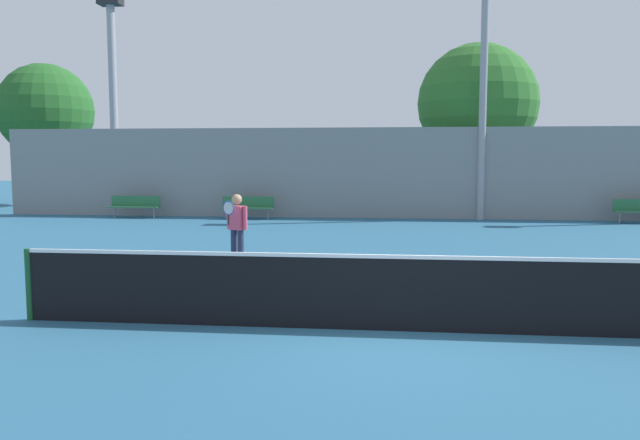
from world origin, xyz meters
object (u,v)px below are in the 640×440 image
object	(u,v)px
bench_courtside_far	(248,205)
bench_adjacent_court	(135,204)
tree_green_broad	(46,111)
tennis_net	(395,292)
tennis_player	(237,225)
tree_green_tall	(478,104)
light_pole_near_left	(483,82)
light_pole_center_back	(113,95)

from	to	relation	value
bench_courtside_far	bench_adjacent_court	world-z (taller)	same
tree_green_broad	bench_adjacent_court	bearing A→B (deg)	-39.69
bench_courtside_far	bench_adjacent_court	size ratio (longest dim) A/B	1.02
tennis_net	tennis_player	distance (m)	6.00
tennis_net	tree_green_tall	world-z (taller)	tree_green_tall
tennis_player	light_pole_near_left	size ratio (longest dim) A/B	0.18
bench_courtside_far	bench_adjacent_court	distance (m)	4.44
bench_adjacent_court	light_pole_center_back	world-z (taller)	light_pole_center_back
bench_adjacent_court	tennis_net	bearing A→B (deg)	-56.34
light_pole_near_left	tree_green_broad	xyz separation A→B (m)	(-19.84, 4.68, -0.56)
bench_adjacent_court	tree_green_broad	xyz separation A→B (m)	(-6.65, 5.52, 4.01)
tennis_player	bench_courtside_far	distance (m)	10.06
tree_green_tall	tennis_player	bearing A→B (deg)	-117.02
tree_green_tall	tree_green_broad	size ratio (longest dim) A/B	1.04
bench_courtside_far	tree_green_tall	bearing A→B (deg)	22.57
tennis_player	bench_courtside_far	xyz separation A→B (m)	(-2.02, 9.84, -0.35)
tree_green_tall	tennis_net	bearing A→B (deg)	-100.81
bench_courtside_far	bench_adjacent_court	xyz separation A→B (m)	(-4.44, -0.00, -0.00)
bench_courtside_far	light_pole_near_left	size ratio (longest dim) A/B	0.23
light_pole_near_left	tree_green_tall	world-z (taller)	light_pole_near_left
bench_courtside_far	tree_green_broad	distance (m)	13.02
bench_courtside_far	light_pole_center_back	distance (m)	7.17
tennis_net	tree_green_tall	bearing A→B (deg)	79.19
tennis_net	bench_adjacent_court	world-z (taller)	tennis_net
tennis_player	bench_courtside_far	size ratio (longest dim) A/B	0.77
light_pole_center_back	tree_green_tall	distance (m)	14.83
bench_adjacent_court	light_pole_near_left	bearing A→B (deg)	3.67
tennis_player	bench_adjacent_court	xyz separation A→B (m)	(-6.46, 9.84, -0.35)
bench_adjacent_court	tree_green_tall	size ratio (longest dim) A/B	0.28
tennis_net	light_pole_center_back	distance (m)	19.78
bench_courtside_far	light_pole_center_back	size ratio (longest dim) A/B	0.23
tennis_player	light_pole_center_back	xyz separation A→B (m)	(-7.67, 10.90, 3.93)
tennis_net	light_pole_near_left	xyz separation A→B (m)	(3.34, 15.63, 4.56)
tree_green_broad	tennis_player	bearing A→B (deg)	-49.52
tennis_player	tree_green_tall	world-z (taller)	tree_green_tall
tennis_net	bench_adjacent_court	bearing A→B (deg)	123.66
tennis_net	tennis_player	bearing A→B (deg)	124.40
light_pole_center_back	tree_green_tall	world-z (taller)	light_pole_center_back
tennis_player	light_pole_center_back	size ratio (longest dim) A/B	0.18
tree_green_broad	light_pole_near_left	bearing A→B (deg)	-13.26
tennis_net	light_pole_near_left	world-z (taller)	light_pole_near_left
bench_courtside_far	tree_green_tall	size ratio (longest dim) A/B	0.28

